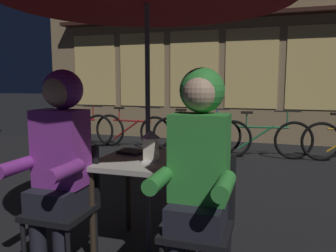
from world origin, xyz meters
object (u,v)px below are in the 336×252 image
object	(u,v)px
book	(132,152)
chair_right	(200,217)
cafe_table	(148,172)
bicycle_second	(132,131)
chair_left	(66,200)
bicycle_nearest	(77,128)
bicycle_third	(196,134)
lantern	(151,146)
bicycle_fourth	(263,139)
person_right_hooded	(199,162)
person_left_hooded	(59,152)

from	to	relation	value
book	chair_right	bearing A→B (deg)	-23.22
cafe_table	bicycle_second	world-z (taller)	bicycle_second
cafe_table	chair_right	distance (m)	0.62
chair_left	bicycle_nearest	size ratio (longest dim) A/B	0.52
bicycle_third	book	xyz separation A→B (m)	(0.28, -3.60, 0.41)
chair_left	book	distance (m)	0.63
lantern	chair_left	bearing A→B (deg)	-152.92
bicycle_fourth	book	size ratio (longest dim) A/B	8.35
bicycle_second	bicycle_third	bearing A→B (deg)	-2.00
chair_right	chair_left	bearing A→B (deg)	180.00
book	cafe_table	bearing A→B (deg)	-20.18
person_right_hooded	bicycle_second	size ratio (longest dim) A/B	0.83
lantern	bicycle_second	xyz separation A→B (m)	(-1.86, 3.87, -0.51)
person_left_hooded	person_right_hooded	xyz separation A→B (m)	(0.96, 0.00, 0.00)
bicycle_second	bicycle_fourth	xyz separation A→B (m)	(2.54, -0.19, 0.00)
bicycle_fourth	lantern	bearing A→B (deg)	-100.52
person_right_hooded	bicycle_third	bearing A→B (deg)	102.93
lantern	person_right_hooded	bearing A→B (deg)	-38.28
lantern	book	bearing A→B (deg)	138.78
book	person_right_hooded	bearing A→B (deg)	-26.24
chair_left	chair_right	xyz separation A→B (m)	(0.96, 0.00, 0.00)
person_left_hooded	bicycle_fourth	world-z (taller)	person_left_hooded
chair_left	bicycle_nearest	xyz separation A→B (m)	(-2.55, 4.09, -0.14)
person_left_hooded	bicycle_second	world-z (taller)	person_left_hooded
lantern	chair_right	distance (m)	0.63
person_left_hooded	cafe_table	bearing A→B (deg)	41.57
lantern	book	distance (m)	0.35
bicycle_third	bicycle_nearest	bearing A→B (deg)	-179.70
cafe_table	bicycle_nearest	xyz separation A→B (m)	(-3.03, 3.72, -0.29)
bicycle_second	chair_left	bearing A→B (deg)	-72.38
cafe_table	bicycle_fourth	xyz separation A→B (m)	(0.74, 3.59, -0.29)
chair_left	bicycle_second	distance (m)	4.35
chair_left	person_left_hooded	distance (m)	0.36
lantern	person_right_hooded	world-z (taller)	person_right_hooded
bicycle_fourth	book	world-z (taller)	bicycle_fourth
cafe_table	person_right_hooded	world-z (taller)	person_right_hooded
chair_left	book	world-z (taller)	chair_left
person_right_hooded	bicycle_nearest	size ratio (longest dim) A/B	0.83
person_right_hooded	chair_right	bearing A→B (deg)	90.00
person_right_hooded	bicycle_fourth	distance (m)	4.05
person_right_hooded	bicycle_fourth	size ratio (longest dim) A/B	0.84
person_right_hooded	bicycle_nearest	world-z (taller)	person_right_hooded
lantern	chair_left	size ratio (longest dim) A/B	0.27
chair_right	person_left_hooded	bearing A→B (deg)	-176.61
person_right_hooded	bicycle_third	size ratio (longest dim) A/B	0.83
lantern	bicycle_fourth	xyz separation A→B (m)	(0.68, 3.68, -0.51)
bicycle_third	chair_right	bearing A→B (deg)	-76.90
book	bicycle_second	bearing A→B (deg)	126.90
person_right_hooded	book	size ratio (longest dim) A/B	7.00
bicycle_third	person_right_hooded	bearing A→B (deg)	-77.07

